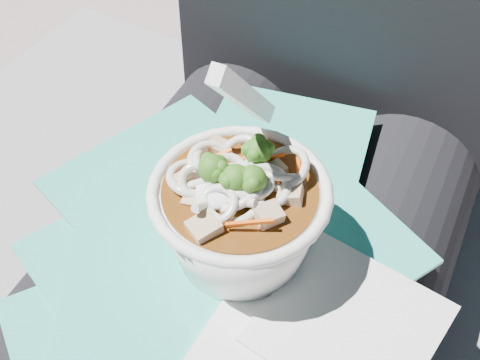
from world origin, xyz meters
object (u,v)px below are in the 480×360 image
at_px(person_body, 272,210).
at_px(udon_bowl, 240,211).
at_px(stone_ledge, 281,332).
at_px(lap, 231,303).
at_px(plastic_bag, 207,242).

xyz_separation_m(person_body, udon_bowl, (0.01, -0.10, 0.11)).
xyz_separation_m(stone_ledge, udon_bowl, (0.01, -0.16, 0.43)).
relative_size(lap, udon_bowl, 2.63).
relative_size(person_body, udon_bowl, 5.33).
distance_m(stone_ledge, udon_bowl, 0.46).
bearing_deg(plastic_bag, stone_ledge, 82.95).
height_order(person_body, plastic_bag, person_body).
height_order(person_body, udon_bowl, person_body).
bearing_deg(lap, udon_bowl, -24.34).
bearing_deg(lap, plastic_bag, -168.37).
bearing_deg(stone_ledge, person_body, -90.00).
relative_size(stone_ledge, plastic_bag, 2.48).
height_order(lap, udon_bowl, udon_bowl).
distance_m(stone_ledge, plastic_bag, 0.40).
distance_m(plastic_bag, udon_bowl, 0.06).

